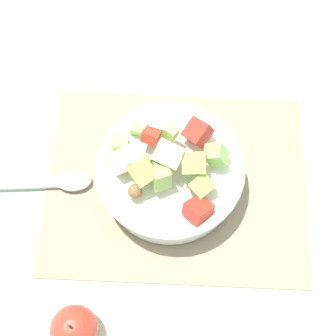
% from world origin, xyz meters
% --- Properties ---
extents(ground_plane, '(2.40, 2.40, 0.00)m').
position_xyz_m(ground_plane, '(0.00, 0.00, 0.00)').
color(ground_plane, silver).
extents(placemat, '(0.42, 0.33, 0.01)m').
position_xyz_m(placemat, '(0.00, 0.00, 0.00)').
color(placemat, gray).
rests_on(placemat, ground_plane).
extents(salad_bowl, '(0.23, 0.23, 0.12)m').
position_xyz_m(salad_bowl, '(0.01, -0.00, 0.05)').
color(salad_bowl, white).
rests_on(salad_bowl, placemat).
extents(serving_spoon, '(0.21, 0.04, 0.01)m').
position_xyz_m(serving_spoon, '(0.20, 0.01, 0.01)').
color(serving_spoon, '#B7B7BC').
rests_on(serving_spoon, placemat).
extents(whole_apple, '(0.07, 0.07, 0.08)m').
position_xyz_m(whole_apple, '(0.13, 0.24, 0.03)').
color(whole_apple, '#BC3828').
rests_on(whole_apple, ground_plane).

